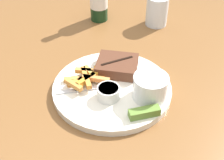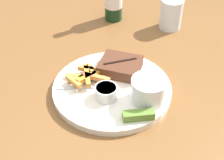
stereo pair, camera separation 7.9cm
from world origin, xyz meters
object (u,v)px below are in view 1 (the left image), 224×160
object	(u,v)px
coleslaw_cup	(150,86)
fork_utensil	(81,90)
steak_portion	(118,66)
dipping_sauce_cup	(109,92)
drinking_glass	(157,11)
beer_bottle	(99,0)
pickle_spear	(144,112)
dinner_plate	(112,89)

from	to	relation	value
coleslaw_cup	fork_utensil	distance (m)	0.18
steak_portion	dipping_sauce_cup	xyz separation A→B (m)	(-0.00, -0.11, 0.00)
fork_utensil	drinking_glass	size ratio (longest dim) A/B	1.28
fork_utensil	beer_bottle	distance (m)	0.41
dipping_sauce_cup	drinking_glass	bearing A→B (deg)	79.70
steak_portion	coleslaw_cup	xyz separation A→B (m)	(0.10, -0.09, 0.02)
pickle_spear	beer_bottle	size ratio (longest dim) A/B	0.36
dinner_plate	beer_bottle	distance (m)	0.39
beer_bottle	coleslaw_cup	bearing A→B (deg)	-60.36
steak_portion	pickle_spear	size ratio (longest dim) A/B	1.45
dipping_sauce_cup	pickle_spear	bearing A→B (deg)	-25.49
drinking_glass	steak_portion	bearing A→B (deg)	-103.80
coleslaw_cup	beer_bottle	distance (m)	0.45
dinner_plate	fork_utensil	world-z (taller)	fork_utensil
coleslaw_cup	drinking_glass	xyz separation A→B (m)	(-0.02, 0.39, -0.00)
steak_portion	dipping_sauce_cup	bearing A→B (deg)	-90.35
pickle_spear	steak_portion	bearing A→B (deg)	120.37
fork_utensil	drinking_glass	xyz separation A→B (m)	(0.15, 0.41, 0.03)
coleslaw_cup	beer_bottle	xyz separation A→B (m)	(-0.22, 0.39, 0.02)
drinking_glass	coleslaw_cup	bearing A→B (deg)	-87.01
fork_utensil	drinking_glass	world-z (taller)	drinking_glass
dinner_plate	drinking_glass	size ratio (longest dim) A/B	3.08
dipping_sauce_cup	beer_bottle	world-z (taller)	beer_bottle
pickle_spear	fork_utensil	world-z (taller)	pickle_spear
pickle_spear	fork_utensil	distance (m)	0.18
dipping_sauce_cup	coleslaw_cup	bearing A→B (deg)	13.84
pickle_spear	coleslaw_cup	bearing A→B (deg)	85.87
pickle_spear	beer_bottle	bearing A→B (deg)	115.36
steak_portion	drinking_glass	bearing A→B (deg)	76.20
dipping_sauce_cup	steak_portion	bearing A→B (deg)	89.65
dinner_plate	fork_utensil	distance (m)	0.08
coleslaw_cup	pickle_spear	world-z (taller)	coleslaw_cup
steak_portion	pickle_spear	bearing A→B (deg)	-59.63
dinner_plate	pickle_spear	bearing A→B (deg)	-42.98
dinner_plate	drinking_glass	distance (m)	0.38
steak_portion	coleslaw_cup	bearing A→B (deg)	-42.48
pickle_spear	drinking_glass	world-z (taller)	drinking_glass
dipping_sauce_cup	drinking_glass	world-z (taller)	drinking_glass
steak_portion	pickle_spear	xyz separation A→B (m)	(0.09, -0.15, -0.01)
dinner_plate	pickle_spear	distance (m)	0.13
pickle_spear	beer_bottle	distance (m)	0.50
dinner_plate	steak_portion	world-z (taller)	steak_portion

